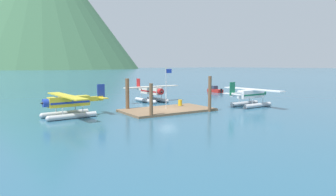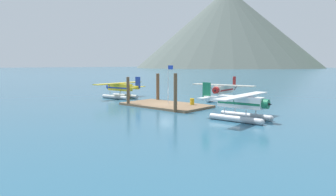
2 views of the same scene
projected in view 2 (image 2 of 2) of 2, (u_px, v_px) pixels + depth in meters
ground_plane at (166, 106)px, 42.57m from camera, size 1200.00×1200.00×0.00m
dock_platform at (166, 105)px, 42.56m from camera, size 12.23×6.82×0.30m
piling_near_left at (128, 91)px, 42.79m from camera, size 0.43×0.43×4.10m
piling_near_right at (175, 93)px, 36.76m from camera, size 0.44×0.44×4.80m
piling_far_left at (158, 88)px, 47.64m from camera, size 0.51×0.51×4.45m
flagpole at (169, 79)px, 42.37m from camera, size 0.95×0.10×5.60m
fuel_drum at (192, 102)px, 41.64m from camera, size 0.62×0.62×0.88m
mountain_ridge_centre_peak at (227, 29)px, 531.53m from camera, size 321.12×321.12×138.49m
seaplane_cream_bow_right at (223, 91)px, 47.94m from camera, size 10.48×7.96×3.84m
seaplane_yellow_port_fwd at (120, 89)px, 52.30m from camera, size 7.97×10.48×3.84m
seaplane_white_stbd_aft at (241, 105)px, 31.56m from camera, size 7.98×10.45×3.84m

